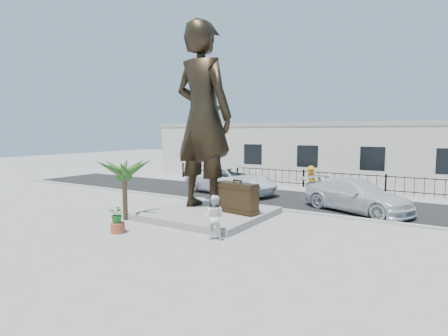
% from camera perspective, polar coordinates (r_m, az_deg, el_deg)
% --- Properties ---
extents(ground, '(100.00, 100.00, 0.00)m').
position_cam_1_polar(ground, '(16.39, -3.76, -8.62)').
color(ground, '#9E9991').
rests_on(ground, ground).
extents(street, '(40.00, 7.00, 0.01)m').
position_cam_1_polar(street, '(23.21, 7.91, -4.41)').
color(street, black).
rests_on(street, ground).
extents(curb, '(40.00, 0.25, 0.12)m').
position_cam_1_polar(curb, '(20.11, 3.80, -5.77)').
color(curb, '#A5A399').
rests_on(curb, ground).
extents(far_sidewalk, '(40.00, 2.50, 0.02)m').
position_cam_1_polar(far_sidewalk, '(26.86, 11.41, -3.09)').
color(far_sidewalk, '#9E9991').
rests_on(far_sidewalk, ground).
extents(plinth, '(5.20, 5.20, 0.30)m').
position_cam_1_polar(plinth, '(17.83, -2.23, -6.94)').
color(plinth, gray).
rests_on(plinth, ground).
extents(fence, '(22.00, 0.10, 1.20)m').
position_cam_1_polar(fence, '(27.52, 12.02, -1.65)').
color(fence, black).
rests_on(fence, ground).
extents(building, '(28.00, 7.00, 4.40)m').
position_cam_1_polar(building, '(31.34, 14.72, 2.10)').
color(building, silver).
rests_on(building, ground).
extents(statue, '(3.46, 2.49, 8.86)m').
position_cam_1_polar(statue, '(18.06, -3.24, 7.84)').
color(statue, black).
rests_on(statue, plinth).
extents(suitcase, '(2.05, 0.93, 1.40)m').
position_cam_1_polar(suitcase, '(17.13, 2.06, -4.57)').
color(suitcase, '#362716').
rests_on(suitcase, plinth).
extents(tourist, '(0.97, 0.87, 1.67)m').
position_cam_1_polar(tourist, '(14.10, -1.53, -7.47)').
color(tourist, white).
rests_on(tourist, ground).
extents(car_white, '(6.82, 4.18, 1.77)m').
position_cam_1_polar(car_white, '(24.19, 1.14, -1.82)').
color(car_white, white).
rests_on(car_white, street).
extents(car_silver, '(6.06, 4.16, 1.63)m').
position_cam_1_polar(car_silver, '(19.92, 19.57, -3.96)').
color(car_silver, silver).
rests_on(car_silver, street).
extents(worker, '(1.17, 0.83, 1.65)m').
position_cam_1_polar(worker, '(26.35, 13.09, -1.46)').
color(worker, orange).
rests_on(worker, far_sidewalk).
extents(palm_tree, '(1.80, 1.80, 3.20)m').
position_cam_1_polar(palm_tree, '(17.86, -14.77, -7.60)').
color(palm_tree, '#274D1C').
rests_on(palm_tree, ground).
extents(planter, '(0.56, 0.56, 0.40)m').
position_cam_1_polar(planter, '(15.64, -15.89, -8.76)').
color(planter, '#A7452C').
rests_on(planter, ground).
extents(shrub, '(0.71, 0.64, 0.71)m').
position_cam_1_polar(shrub, '(15.52, -15.94, -6.77)').
color(shrub, '#226923').
rests_on(shrub, planter).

